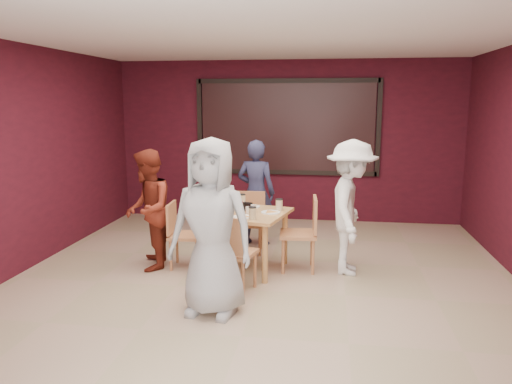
# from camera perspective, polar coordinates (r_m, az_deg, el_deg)

# --- Properties ---
(floor) EXTENTS (7.00, 7.00, 0.00)m
(floor) POSITION_cam_1_polar(r_m,az_deg,el_deg) (5.71, 0.32, -11.20)
(floor) COLOR tan
(floor) RESTS_ON ground
(window_blinds) EXTENTS (3.00, 0.02, 1.50)m
(window_blinds) POSITION_cam_1_polar(r_m,az_deg,el_deg) (8.75, 3.55, 7.41)
(window_blinds) COLOR black
(dining_table) EXTENTS (1.12, 1.12, 0.89)m
(dining_table) POSITION_cam_1_polar(r_m,az_deg,el_deg) (6.21, -1.04, -3.09)
(dining_table) COLOR tan
(dining_table) RESTS_ON floor
(chair_front) EXTENTS (0.51, 0.51, 0.88)m
(chair_front) POSITION_cam_1_polar(r_m,az_deg,el_deg) (5.50, -2.78, -6.58)
(chair_front) COLOR #BF7B4A
(chair_front) RESTS_ON floor
(chair_back) EXTENTS (0.42, 0.42, 0.84)m
(chair_back) POSITION_cam_1_polar(r_m,az_deg,el_deg) (7.03, -0.69, -3.00)
(chair_back) COLOR #BF7B4A
(chair_back) RESTS_ON floor
(chair_left) EXTENTS (0.43, 0.43, 0.84)m
(chair_left) POSITION_cam_1_polar(r_m,az_deg,el_deg) (6.42, -8.63, -4.43)
(chair_left) COLOR #BF7B4A
(chair_left) RESTS_ON floor
(chair_right) EXTENTS (0.48, 0.48, 0.93)m
(chair_right) POSITION_cam_1_polar(r_m,az_deg,el_deg) (6.26, 5.57, -4.25)
(chair_right) COLOR #BF7B4A
(chair_right) RESTS_ON floor
(diner_front) EXTENTS (0.94, 0.69, 1.76)m
(diner_front) POSITION_cam_1_polar(r_m,az_deg,el_deg) (4.91, -5.11, -4.05)
(diner_front) COLOR #A7A7A7
(diner_front) RESTS_ON floor
(diner_back) EXTENTS (0.62, 0.45, 1.55)m
(diner_back) POSITION_cam_1_polar(r_m,az_deg,el_deg) (7.31, 0.01, -0.06)
(diner_back) COLOR #292B4A
(diner_back) RESTS_ON floor
(diner_left) EXTENTS (0.75, 0.86, 1.51)m
(diner_left) POSITION_cam_1_polar(r_m,az_deg,el_deg) (6.39, -12.26, -1.99)
(diner_left) COLOR maroon
(diner_left) RESTS_ON floor
(diner_right) EXTENTS (0.68, 1.10, 1.65)m
(diner_right) POSITION_cam_1_polar(r_m,az_deg,el_deg) (6.17, 10.82, -1.75)
(diner_right) COLOR white
(diner_right) RESTS_ON floor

